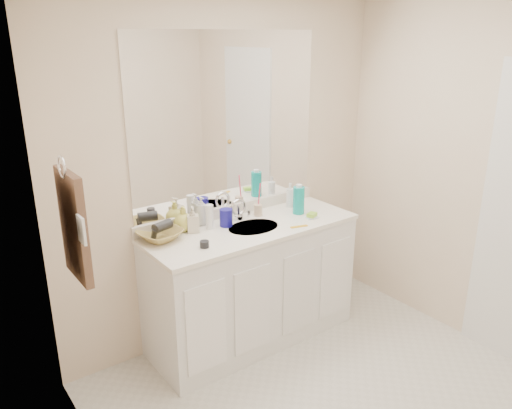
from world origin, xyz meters
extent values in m
cube|color=beige|center=(0.00, 1.30, 1.20)|extent=(2.60, 0.02, 2.40)
cube|color=beige|center=(-1.30, 0.00, 1.20)|extent=(0.02, 2.60, 2.40)
cube|color=beige|center=(1.30, 0.00, 1.20)|extent=(0.02, 2.60, 2.40)
cube|color=white|center=(0.00, 1.02, 0.42)|extent=(1.50, 0.55, 0.85)
cube|color=white|center=(0.00, 1.02, 0.86)|extent=(1.52, 0.57, 0.03)
cube|color=silver|center=(0.00, 1.29, 0.92)|extent=(1.52, 0.03, 0.08)
cylinder|color=beige|center=(0.00, 1.00, 0.87)|extent=(0.37, 0.37, 0.02)
cylinder|color=silver|center=(0.00, 1.18, 0.94)|extent=(0.02, 0.02, 0.11)
cube|color=white|center=(0.00, 1.29, 1.56)|extent=(1.48, 0.01, 1.20)
cylinder|color=navy|center=(-0.14, 1.13, 0.94)|extent=(0.10, 0.10, 0.12)
cylinder|color=beige|center=(0.16, 1.17, 0.92)|extent=(0.06, 0.06, 0.08)
cylinder|color=#FD4269|center=(0.17, 1.17, 1.03)|extent=(0.01, 0.04, 0.19)
cylinder|color=#0C9992|center=(0.43, 1.03, 0.98)|extent=(0.10, 0.10, 0.20)
cylinder|color=white|center=(0.47, 1.18, 0.95)|extent=(0.07, 0.07, 0.14)
cube|color=white|center=(0.44, 0.89, 0.89)|extent=(0.10, 0.08, 0.01)
cube|color=#91CF32|center=(0.44, 0.89, 0.90)|extent=(0.09, 0.08, 0.03)
cube|color=gold|center=(0.25, 0.82, 0.88)|extent=(0.13, 0.06, 0.01)
cylinder|color=black|center=(-0.45, 0.91, 0.90)|extent=(0.08, 0.08, 0.04)
cylinder|color=white|center=(-0.25, 1.16, 0.96)|extent=(0.06, 0.06, 0.17)
imported|color=silver|center=(-0.26, 1.25, 0.98)|extent=(0.08, 0.08, 0.20)
imported|color=beige|center=(-0.38, 1.18, 0.97)|extent=(0.10, 0.10, 0.18)
imported|color=#CECA50|center=(-0.42, 1.23, 0.96)|extent=(0.15, 0.15, 0.17)
imported|color=olive|center=(-0.61, 1.18, 0.91)|extent=(0.33, 0.33, 0.07)
cylinder|color=black|center=(-0.59, 1.18, 0.97)|extent=(0.14, 0.10, 0.06)
torus|color=silver|center=(-1.27, 0.77, 1.55)|extent=(0.01, 0.11, 0.11)
cube|color=#412D22|center=(-1.25, 0.77, 1.25)|extent=(0.04, 0.32, 0.55)
cube|color=white|center=(-1.27, 0.57, 1.30)|extent=(0.01, 0.08, 0.13)
camera|label=1|loc=(-1.88, -1.56, 2.13)|focal=35.00mm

